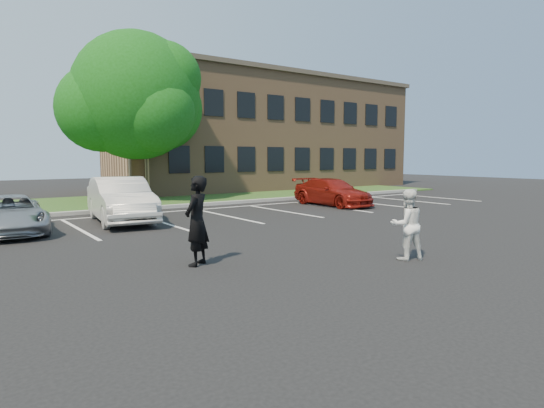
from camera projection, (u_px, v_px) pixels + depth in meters
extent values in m
plane|color=black|center=(298.00, 264.00, 10.01)|extent=(90.00, 90.00, 0.00)
cube|color=gray|center=(125.00, 210.00, 19.72)|extent=(40.00, 0.30, 0.15)
cube|color=#164413|center=(100.00, 203.00, 22.96)|extent=(44.00, 8.00, 0.08)
cube|color=silver|center=(78.00, 229.00, 14.87)|extent=(0.12, 5.20, 0.01)
cube|color=silver|center=(160.00, 222.00, 16.49)|extent=(0.12, 5.20, 0.01)
cube|color=silver|center=(227.00, 216.00, 18.11)|extent=(0.12, 5.20, 0.01)
cube|color=silver|center=(283.00, 211.00, 19.72)|extent=(0.12, 5.20, 0.01)
cube|color=silver|center=(331.00, 207.00, 21.34)|extent=(0.12, 5.20, 0.01)
cube|color=silver|center=(372.00, 203.00, 22.96)|extent=(0.12, 5.20, 0.01)
cube|color=silver|center=(407.00, 200.00, 24.58)|extent=(0.12, 5.20, 0.01)
cube|color=silver|center=(438.00, 198.00, 26.20)|extent=(0.12, 5.20, 0.01)
cube|color=silver|center=(167.00, 212.00, 19.48)|extent=(34.00, 0.12, 0.01)
cube|color=#8E6B4B|center=(262.00, 136.00, 35.50)|extent=(22.00, 10.00, 8.00)
cube|color=#4A4135|center=(261.00, 81.00, 35.07)|extent=(22.40, 10.40, 0.30)
cube|color=black|center=(179.00, 160.00, 26.29)|extent=(1.30, 0.06, 1.60)
cube|color=black|center=(178.00, 100.00, 25.94)|extent=(1.30, 0.06, 1.60)
cube|color=black|center=(214.00, 159.00, 27.62)|extent=(1.30, 0.06, 1.60)
cube|color=black|center=(214.00, 103.00, 27.27)|extent=(1.30, 0.06, 1.60)
cube|color=black|center=(246.00, 159.00, 28.95)|extent=(1.30, 0.06, 1.60)
cube|color=black|center=(246.00, 105.00, 28.60)|extent=(1.30, 0.06, 1.60)
cube|color=black|center=(276.00, 159.00, 30.28)|extent=(1.30, 0.06, 1.60)
cube|color=black|center=(276.00, 107.00, 29.93)|extent=(1.30, 0.06, 1.60)
cube|color=black|center=(302.00, 159.00, 31.61)|extent=(1.30, 0.06, 1.60)
cube|color=black|center=(303.00, 109.00, 31.26)|extent=(1.30, 0.06, 1.60)
cube|color=black|center=(327.00, 159.00, 32.94)|extent=(1.30, 0.06, 1.60)
cube|color=black|center=(327.00, 111.00, 32.59)|extent=(1.30, 0.06, 1.60)
cube|color=black|center=(349.00, 159.00, 34.27)|extent=(1.30, 0.06, 1.60)
cube|color=black|center=(350.00, 113.00, 33.92)|extent=(1.30, 0.06, 1.60)
cube|color=black|center=(370.00, 159.00, 35.60)|extent=(1.30, 0.06, 1.60)
cube|color=black|center=(371.00, 115.00, 35.25)|extent=(1.30, 0.06, 1.60)
cube|color=black|center=(390.00, 159.00, 36.93)|extent=(1.30, 0.06, 1.60)
cube|color=black|center=(391.00, 116.00, 36.58)|extent=(1.30, 0.06, 1.60)
cylinder|color=black|center=(138.00, 171.00, 24.01)|extent=(0.70, 0.70, 3.20)
sphere|color=#12500E|center=(136.00, 96.00, 23.60)|extent=(6.60, 6.60, 6.60)
sphere|color=#12500E|center=(160.00, 109.00, 25.15)|extent=(4.60, 4.60, 4.60)
sphere|color=#12500E|center=(101.00, 108.00, 23.02)|extent=(4.40, 4.40, 4.40)
sphere|color=#12500E|center=(155.00, 112.00, 22.71)|extent=(4.00, 4.00, 4.00)
sphere|color=#12500E|center=(115.00, 93.00, 24.52)|extent=(4.20, 4.20, 4.20)
sphere|color=#12500E|center=(164.00, 78.00, 23.47)|extent=(3.80, 3.80, 3.80)
imported|color=black|center=(197.00, 221.00, 9.81)|extent=(0.85, 0.80, 1.95)
imported|color=white|center=(407.00, 225.00, 10.39)|extent=(0.96, 0.87, 1.62)
imported|color=#A4A7AC|center=(9.00, 215.00, 13.91)|extent=(2.16, 4.34, 1.18)
imported|color=silver|center=(121.00, 200.00, 16.36)|extent=(2.29, 5.10, 1.63)
imported|color=maroon|center=(332.00, 192.00, 22.03)|extent=(1.85, 4.49, 1.30)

